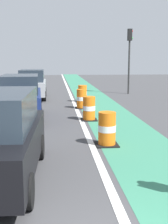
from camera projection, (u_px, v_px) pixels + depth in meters
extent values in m
cube|color=#387F60|center=(106.00, 111.00, 15.93)|extent=(2.50, 80.00, 0.01)
cube|color=silver|center=(78.00, 112.00, 15.79)|extent=(0.20, 80.00, 0.01)
cylinder|color=black|center=(39.00, 147.00, 8.31)|extent=(0.30, 0.69, 0.68)
cylinder|color=black|center=(25.00, 191.00, 5.51)|extent=(0.30, 0.69, 0.68)
cube|color=navy|center=(21.00, 102.00, 13.89)|extent=(2.10, 4.70, 0.90)
cube|color=#232D38|center=(20.00, 84.00, 13.74)|extent=(1.78, 2.94, 0.80)
cylinder|color=black|center=(7.00, 107.00, 15.23)|extent=(0.32, 0.69, 0.68)
cylinder|color=black|center=(39.00, 106.00, 15.47)|extent=(0.32, 0.69, 0.68)
cylinder|color=black|center=(0.00, 118.00, 12.45)|extent=(0.32, 0.69, 0.68)
cylinder|color=black|center=(39.00, 117.00, 12.70)|extent=(0.32, 0.69, 0.68)
cube|color=#9EA0A5|center=(32.00, 87.00, 21.00)|extent=(1.95, 4.64, 0.90)
cube|color=#232D38|center=(32.00, 75.00, 20.85)|extent=(1.69, 2.89, 0.80)
cylinder|color=black|center=(22.00, 92.00, 22.37)|extent=(0.30, 0.69, 0.68)
cylinder|color=black|center=(44.00, 92.00, 22.56)|extent=(0.30, 0.69, 0.68)
cylinder|color=black|center=(19.00, 96.00, 19.58)|extent=(0.30, 0.69, 0.68)
cylinder|color=black|center=(44.00, 96.00, 19.77)|extent=(0.30, 0.69, 0.68)
cylinder|color=orange|center=(107.00, 138.00, 9.63)|extent=(0.56, 0.56, 0.42)
cylinder|color=white|center=(107.00, 128.00, 9.58)|extent=(0.57, 0.57, 0.21)
cylinder|color=orange|center=(107.00, 119.00, 9.52)|extent=(0.56, 0.56, 0.42)
cube|color=black|center=(107.00, 144.00, 9.67)|extent=(0.73, 0.73, 0.04)
cylinder|color=orange|center=(89.00, 115.00, 13.60)|extent=(0.56, 0.56, 0.42)
cylinder|color=white|center=(89.00, 108.00, 13.55)|extent=(0.57, 0.57, 0.21)
cylinder|color=orange|center=(89.00, 101.00, 13.49)|extent=(0.56, 0.56, 0.42)
cube|color=black|center=(89.00, 120.00, 13.64)|extent=(0.73, 0.73, 0.04)
cylinder|color=orange|center=(82.00, 104.00, 16.88)|extent=(0.56, 0.56, 0.42)
cylinder|color=white|center=(82.00, 99.00, 16.82)|extent=(0.57, 0.57, 0.21)
cylinder|color=orange|center=(82.00, 93.00, 16.77)|extent=(0.56, 0.56, 0.42)
cube|color=black|center=(82.00, 108.00, 16.92)|extent=(0.73, 0.73, 0.04)
cylinder|color=orange|center=(82.00, 98.00, 19.43)|extent=(0.56, 0.56, 0.42)
cylinder|color=white|center=(82.00, 93.00, 19.38)|extent=(0.57, 0.57, 0.21)
cylinder|color=orange|center=(82.00, 89.00, 19.32)|extent=(0.56, 0.56, 0.42)
cube|color=black|center=(82.00, 102.00, 19.47)|extent=(0.73, 0.73, 0.04)
cylinder|color=#2D2D2D|center=(129.00, 68.00, 23.70)|extent=(0.14, 0.14, 4.20)
cube|color=black|center=(130.00, 35.00, 23.25)|extent=(0.32, 0.32, 0.90)
sphere|color=red|center=(132.00, 31.00, 23.22)|extent=(0.16, 0.16, 0.16)
sphere|color=green|center=(132.00, 38.00, 23.31)|extent=(0.16, 0.16, 0.16)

